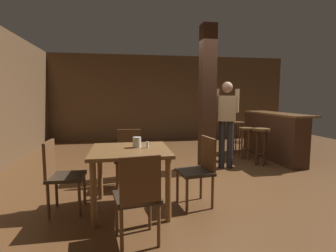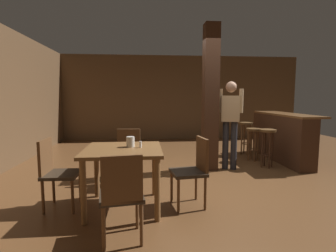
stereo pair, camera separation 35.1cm
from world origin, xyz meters
name	(u,v)px [view 2 (the right image)]	position (x,y,z in m)	size (l,w,h in m)	color
ground_plane	(218,178)	(0.00, 0.00, 0.00)	(10.80, 10.80, 0.00)	brown
wall_back	(182,98)	(0.00, 4.50, 1.40)	(8.00, 0.10, 2.80)	brown
pillar	(211,98)	(-0.01, 0.59, 1.40)	(0.28, 0.28, 2.80)	#382114
dining_table	(123,158)	(-1.56, -1.10, 0.65)	(0.96, 0.96, 0.78)	brown
chair_west	(55,170)	(-2.41, -1.06, 0.51)	(0.43, 0.43, 0.89)	#2D2319
chair_south	(122,193)	(-1.51, -1.94, 0.51)	(0.48, 0.48, 0.89)	#2D2319
chair_east	(194,168)	(-0.65, -1.11, 0.51)	(0.47, 0.47, 0.89)	#2D2319
chair_north	(128,154)	(-1.55, -0.18, 0.51)	(0.45, 0.45, 0.89)	#2D2319
napkin_cup	(130,142)	(-1.47, -1.01, 0.85)	(0.11, 0.11, 0.13)	beige
salt_shaker	(140,144)	(-1.34, -1.07, 0.82)	(0.03, 0.03, 0.08)	silver
standing_person	(230,119)	(0.38, 0.56, 1.00)	(0.47, 0.30, 1.72)	tan
bar_counter	(281,136)	(1.77, 1.18, 0.54)	(0.56, 2.12, 1.06)	brown
bar_stool_near	(268,140)	(1.18, 0.61, 0.57)	(0.32, 0.32, 0.78)	#4C3319
bar_stool_mid	(253,137)	(1.14, 1.19, 0.54)	(0.32, 0.32, 0.73)	#4C3319
bar_stool_far	(246,131)	(1.22, 1.84, 0.59)	(0.33, 0.33, 0.80)	#4C3319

